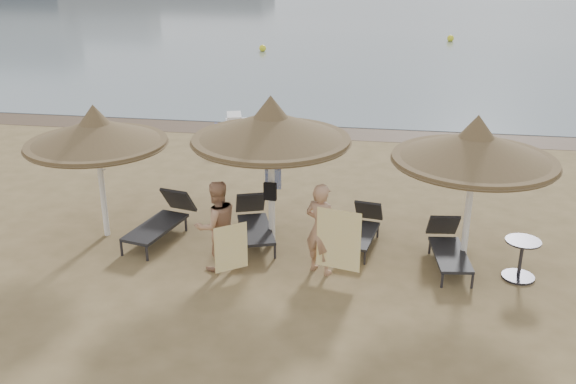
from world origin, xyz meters
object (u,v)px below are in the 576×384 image
palapa_left (96,133)px  person_right (321,222)px  palapa_right (475,148)px  lounger_far_right (448,246)px  lounger_far_left (163,219)px  lounger_near_right (363,228)px  lounger_near_left (254,222)px  person_left (217,219)px  side_table (520,260)px  pedal_boat (245,131)px  palapa_center (271,128)px

palapa_left → person_right: size_ratio=1.39×
palapa_right → lounger_far_right: palapa_right is taller
lounger_far_left → palapa_left: bearing=-161.7°
lounger_far_left → lounger_near_right: lounger_far_left is taller
lounger_near_left → person_left: 1.61m
palapa_right → lounger_far_left: palapa_right is taller
lounger_far_left → side_table: size_ratio=2.68×
palapa_left → pedal_boat: 7.45m
palapa_left → side_table: size_ratio=3.71×
lounger_near_left → palapa_left: bearing=167.4°
lounger_near_left → lounger_near_right: lounger_near_left is taller
palapa_right → pedal_boat: bearing=129.3°
palapa_right → palapa_left: bearing=178.5°
lounger_far_right → pedal_boat: pedal_boat is taller
side_table → person_right: bearing=-174.8°
lounger_near_right → person_left: (-2.68, -1.53, 0.69)m
palapa_left → person_left: (2.74, -1.06, -1.24)m
palapa_left → side_table: (8.38, -0.56, -1.91)m
lounger_near_right → side_table: (2.97, -1.03, 0.02)m
palapa_left → palapa_center: (3.56, 0.15, 0.22)m
lounger_near_left → person_left: size_ratio=0.95×
side_table → lounger_near_right: bearing=160.8°
lounger_far_left → lounger_far_right: size_ratio=1.12×
side_table → palapa_center: bearing=171.6°
person_left → side_table: bearing=148.8°
side_table → person_left: bearing=-174.9°
palapa_center → side_table: (4.82, -0.72, -2.13)m
lounger_near_left → person_right: size_ratio=0.94×
lounger_near_right → person_left: 3.16m
lounger_near_left → pedal_boat: size_ratio=0.92×
lounger_far_left → pedal_boat: size_ratio=0.98×
palapa_left → palapa_right: 7.39m
palapa_center → lounger_near_right: 2.86m
person_right → lounger_far_left: bearing=9.9°
side_table → pedal_boat: bearing=132.3°
palapa_center → side_table: 5.32m
palapa_right → lounger_far_right: size_ratio=1.63×
palapa_center → lounger_near_left: (-0.42, 0.20, -2.12)m
palapa_left → palapa_right: size_ratio=0.95×
lounger_near_left → lounger_far_right: 3.98m
person_right → lounger_near_right: bearing=-91.9°
lounger_near_right → lounger_far_right: 1.79m
palapa_center → lounger_far_right: (3.53, -0.31, -2.13)m
person_left → palapa_right: bearing=154.2°
palapa_center → palapa_left: bearing=-177.5°
lounger_far_left → pedal_boat: lounger_far_left is taller
lounger_far_left → lounger_near_right: (4.19, 0.36, -0.06)m
lounger_near_right → pedal_boat: (-3.96, 6.58, -0.01)m
person_left → person_right: bearing=148.6°
palapa_right → side_table: size_ratio=3.90×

